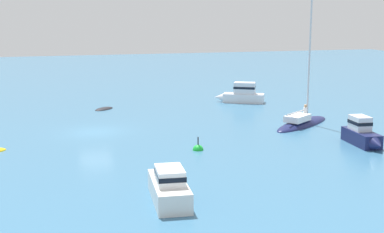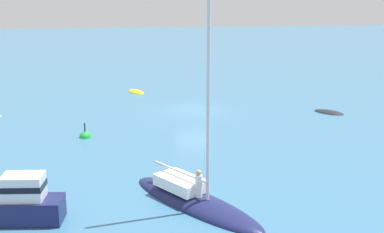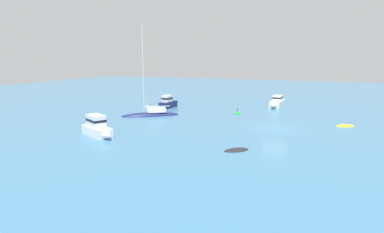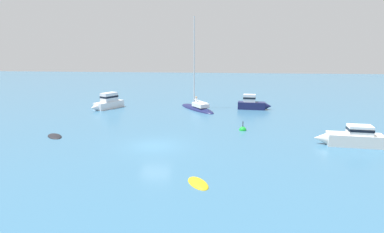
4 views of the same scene
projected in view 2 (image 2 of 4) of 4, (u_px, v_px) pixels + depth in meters
name	position (u px, v px, depth m)	size (l,w,h in m)	color
ground_plane	(194.00, 111.00, 38.70)	(160.00, 160.00, 0.00)	teal
tender	(136.00, 92.00, 45.34)	(1.92, 2.36, 0.44)	yellow
cabin_cruiser	(13.00, 204.00, 20.33)	(4.54, 1.68, 2.01)	#191E4C
rib	(329.00, 113.00, 38.04)	(2.41, 2.45, 0.37)	black
ketch	(194.00, 200.00, 22.15)	(6.08, 7.55, 12.62)	#191E4C
channel_buoy	(85.00, 137.00, 31.90)	(0.74, 0.74, 1.29)	green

